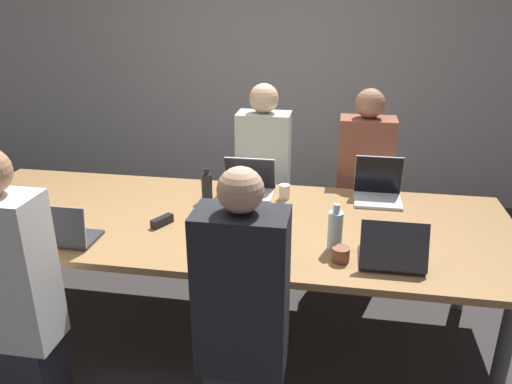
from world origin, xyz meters
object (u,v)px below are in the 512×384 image
at_px(laptop_near_midright, 255,252).
at_px(laptop_far_center, 249,183).
at_px(stapler, 162,221).
at_px(laptop_near_left, 63,232).
at_px(cup_near_right, 341,254).
at_px(person_far_right, 363,187).
at_px(bottle_near_right, 335,230).
at_px(person_near_midright, 242,322).
at_px(person_far_center, 263,179).
at_px(laptop_far_right, 378,188).
at_px(cup_far_center, 284,192).
at_px(cup_near_midright, 203,249).
at_px(bottle_far_center, 207,187).
at_px(laptop_near_right, 392,253).
at_px(person_near_left, 12,295).

bearing_deg(laptop_near_midright, laptop_far_center, -77.85).
bearing_deg(laptop_near_midright, stapler, -30.12).
bearing_deg(laptop_near_midright, laptop_near_left, -2.19).
distance_m(cup_near_right, person_far_right, 1.31).
distance_m(laptop_near_left, bottle_near_right, 1.47).
bearing_deg(person_near_midright, person_far_center, -84.15).
xyz_separation_m(cup_near_right, laptop_far_right, (0.23, 0.88, 0.04)).
distance_m(bottle_near_right, laptop_far_right, 0.81).
bearing_deg(laptop_far_center, laptop_near_left, -133.79).
distance_m(person_far_center, cup_far_center, 0.61).
distance_m(cup_near_right, bottle_near_right, 0.15).
bearing_deg(person_near_midright, cup_near_midright, -54.57).
relative_size(cup_near_midright, bottle_far_center, 0.39).
distance_m(bottle_far_center, laptop_far_right, 1.13).
xyz_separation_m(bottle_near_right, stapler, (-1.01, 0.13, -0.09)).
bearing_deg(cup_near_right, laptop_near_left, -177.58).
relative_size(laptop_near_midright, stapler, 2.25).
bearing_deg(stapler, person_far_right, 67.98).
bearing_deg(laptop_far_center, cup_near_right, -53.07).
relative_size(laptop_near_midright, cup_near_midright, 3.93).
distance_m(laptop_near_left, laptop_far_center, 1.25).
bearing_deg(laptop_far_center, laptop_near_right, -43.70).
bearing_deg(person_far_center, laptop_far_right, -28.24).
bearing_deg(person_far_center, cup_near_midright, -94.24).
relative_size(cup_near_right, cup_near_midright, 1.04).
xyz_separation_m(laptop_far_right, person_far_right, (-0.07, 0.41, -0.16)).
distance_m(person_far_center, person_far_right, 0.77).
relative_size(person_near_midright, bottle_far_center, 6.29).
xyz_separation_m(person_near_left, person_far_center, (0.94, 1.81, -0.00)).
distance_m(laptop_near_left, laptop_far_right, 1.97).
xyz_separation_m(laptop_near_left, person_near_left, (-0.06, -0.41, -0.14)).
height_order(person_far_center, bottle_far_center, person_far_center).
relative_size(laptop_near_midright, laptop_far_right, 1.11).
xyz_separation_m(person_near_left, person_far_right, (1.71, 1.77, -0.01)).
height_order(bottle_near_right, stapler, bottle_near_right).
height_order(bottle_near_right, cup_far_center, bottle_near_right).
height_order(person_near_midright, stapler, person_near_midright).
bearing_deg(laptop_near_right, bottle_far_center, -30.56).
height_order(laptop_near_left, person_far_center, person_far_center).
height_order(laptop_near_right, stapler, laptop_near_right).
bearing_deg(bottle_near_right, laptop_near_midright, -150.09).
height_order(person_near_midright, laptop_far_right, person_near_midright).
distance_m(cup_near_midright, cup_far_center, 0.91).
relative_size(laptop_near_left, laptop_near_right, 0.99).
bearing_deg(cup_near_midright, stapler, 136.56).
xyz_separation_m(laptop_near_left, bottle_far_center, (0.61, 0.73, 0.03)).
bearing_deg(person_near_midright, laptop_near_midright, -89.36).
relative_size(laptop_near_right, bottle_near_right, 1.24).
xyz_separation_m(person_near_left, laptop_near_midright, (1.12, 0.37, 0.14)).
xyz_separation_m(laptop_near_midright, person_far_right, (0.59, 1.40, -0.15)).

